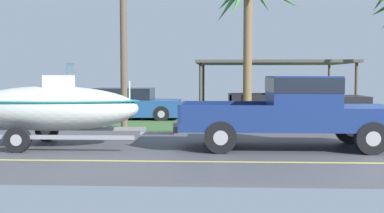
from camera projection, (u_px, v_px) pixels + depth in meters
ground at (294, 120)px, 20.71m from camera, size 36.00×22.00×0.11m
pickup_truck_towing at (300, 108)px, 12.66m from camera, size 5.80×2.17×1.90m
boat_on_trailer at (50, 108)px, 12.98m from camera, size 6.01×2.31×2.25m
parked_pickup_background at (305, 98)px, 19.03m from camera, size 5.55×2.11×1.84m
parked_sedan_near at (128, 104)px, 20.75m from camera, size 4.39×1.93×1.38m
carport_awning at (271, 63)px, 25.64m from camera, size 7.87×5.98×2.67m
palm_tree_mid at (250, 7)px, 17.78m from camera, size 3.23×3.32×5.79m
utility_pole at (123, 1)px, 16.87m from camera, size 0.24×1.80×8.70m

